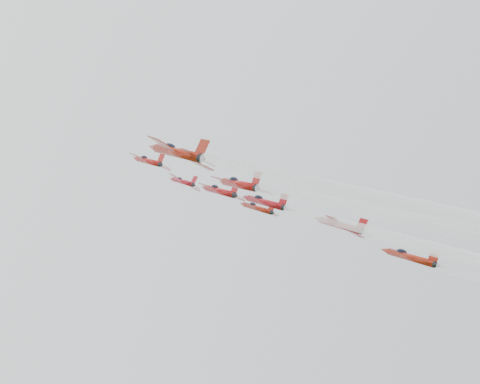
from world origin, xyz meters
TOP-DOWN VIEW (x-y plane):
  - jet_lead at (2.76, 25.76)m, footprint 8.46×10.49m
  - jet_row2_left at (-13.05, 12.68)m, footprint 8.79×10.91m
  - jet_row2_center at (2.52, 11.81)m, footprint 10.52×13.05m
  - jet_row2_right at (13.43, 13.58)m, footprint 8.92×11.07m

SIDE VIEW (x-z plane):
  - jet_row2_center at x=2.52m, z-range 169.89..179.52m
  - jet_row2_left at x=-13.05m, z-range 171.28..179.33m
  - jet_row2_right at x=13.43m, z-range 171.87..180.04m
  - jet_lead at x=2.76m, z-range 180.78..188.52m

